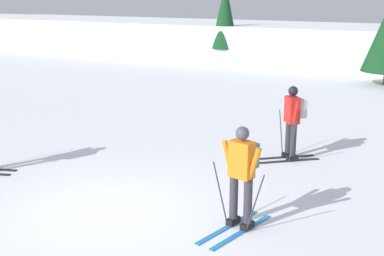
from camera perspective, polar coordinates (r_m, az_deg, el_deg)
name	(u,v)px	position (r m, az deg, el deg)	size (l,w,h in m)	color
ground_plane	(107,211)	(9.36, -9.33, -9.01)	(120.00, 120.00, 0.00)	white
far_snow_ridge	(353,46)	(28.38, 17.34, 8.59)	(80.00, 6.07, 1.99)	white
skier_red	(293,119)	(11.92, 11.03, 0.98)	(1.46, 1.32, 1.71)	black
skier_orange	(242,172)	(8.35, 5.55, -4.82)	(0.98, 1.64, 1.71)	#237AC6
conifer_far_left	(225,15)	(27.75, 3.66, 12.27)	(1.45, 1.45, 4.25)	#513823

